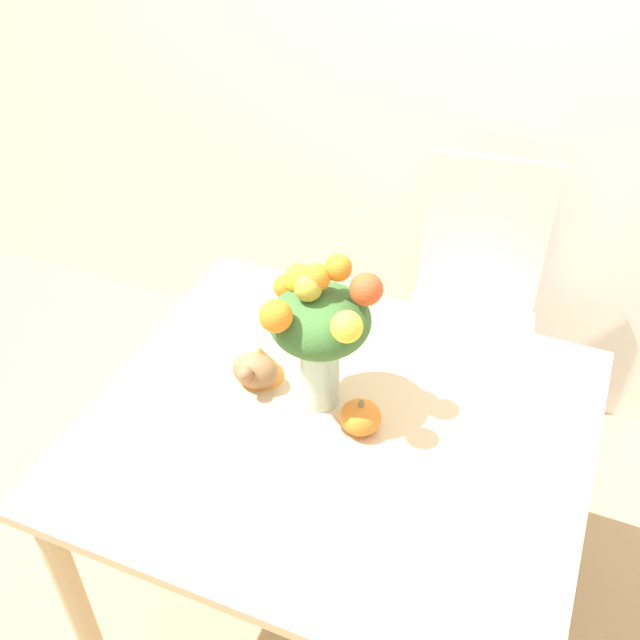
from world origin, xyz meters
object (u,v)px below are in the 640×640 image
flower_vase (320,327)px  turkey_figurine (258,365)px  pumpkin (361,417)px  dining_chair_near_window (471,311)px

flower_vase → turkey_figurine: size_ratio=2.59×
pumpkin → turkey_figurine: size_ratio=0.62×
pumpkin → dining_chair_near_window: size_ratio=0.09×
dining_chair_near_window → turkey_figurine: bearing=-122.4°
pumpkin → turkey_figurine: (-0.29, 0.06, 0.01)m
flower_vase → dining_chair_near_window: size_ratio=0.40×
turkey_figurine → dining_chair_near_window: bearing=64.8°
flower_vase → dining_chair_near_window: (0.21, 0.80, -0.49)m
flower_vase → turkey_figurine: bearing=177.2°
dining_chair_near_window → flower_vase: bearing=-111.8°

